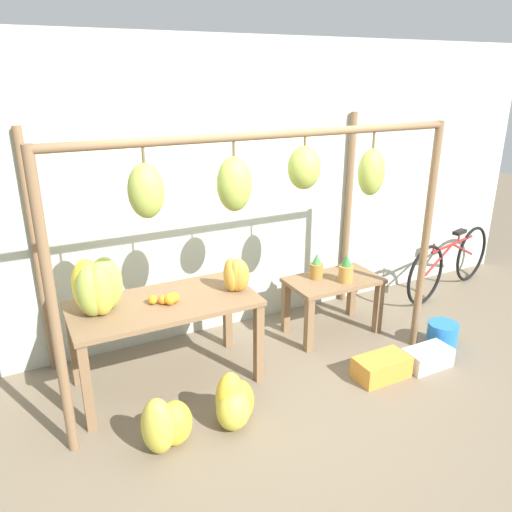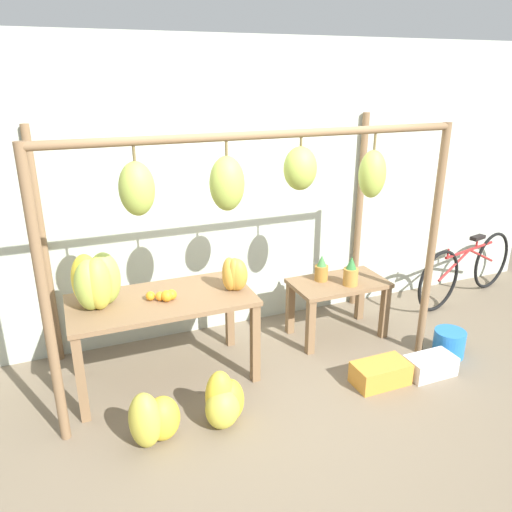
{
  "view_description": "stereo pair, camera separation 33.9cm",
  "coord_description": "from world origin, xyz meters",
  "px_view_note": "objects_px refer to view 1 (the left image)",
  "views": [
    {
      "loc": [
        -1.71,
        -2.83,
        2.48
      ],
      "look_at": [
        0.1,
        0.73,
        1.0
      ],
      "focal_mm": 35.0,
      "sensor_mm": 36.0,
      "label": 1
    },
    {
      "loc": [
        -1.4,
        -2.97,
        2.48
      ],
      "look_at": [
        0.1,
        0.73,
        1.0
      ],
      "focal_mm": 35.0,
      "sensor_mm": 36.0,
      "label": 2
    }
  ],
  "objects_px": {
    "banana_pile_on_table": "(97,288)",
    "banana_pile_ground_left": "(166,425)",
    "parked_bicycle": "(450,263)",
    "fruit_crate_purple": "(427,358)",
    "orange_pile": "(167,299)",
    "blue_bucket": "(442,335)",
    "pineapple_cluster": "(333,269)",
    "fruit_crate_white": "(381,367)",
    "papaya_pile": "(235,275)",
    "banana_pile_ground_right": "(234,405)"
  },
  "relations": [
    {
      "from": "banana_pile_on_table",
      "to": "banana_pile_ground_left",
      "type": "xyz_separation_m",
      "value": [
        0.24,
        -0.8,
        -0.76
      ]
    },
    {
      "from": "banana_pile_ground_right",
      "to": "parked_bicycle",
      "type": "distance_m",
      "value": 3.47
    },
    {
      "from": "parked_bicycle",
      "to": "papaya_pile",
      "type": "relative_size",
      "value": 5.88
    },
    {
      "from": "blue_bucket",
      "to": "banana_pile_on_table",
      "type": "bearing_deg",
      "value": 167.61
    },
    {
      "from": "parked_bicycle",
      "to": "fruit_crate_purple",
      "type": "distance_m",
      "value": 1.83
    },
    {
      "from": "blue_bucket",
      "to": "orange_pile",
      "type": "bearing_deg",
      "value": 167.0
    },
    {
      "from": "banana_pile_on_table",
      "to": "fruit_crate_purple",
      "type": "bearing_deg",
      "value": -17.87
    },
    {
      "from": "fruit_crate_white",
      "to": "blue_bucket",
      "type": "distance_m",
      "value": 0.86
    },
    {
      "from": "papaya_pile",
      "to": "fruit_crate_purple",
      "type": "distance_m",
      "value": 1.89
    },
    {
      "from": "banana_pile_on_table",
      "to": "banana_pile_ground_left",
      "type": "height_order",
      "value": "banana_pile_on_table"
    },
    {
      "from": "pineapple_cluster",
      "to": "orange_pile",
      "type": "bearing_deg",
      "value": -175.45
    },
    {
      "from": "pineapple_cluster",
      "to": "fruit_crate_white",
      "type": "relative_size",
      "value": 0.72
    },
    {
      "from": "banana_pile_on_table",
      "to": "blue_bucket",
      "type": "height_order",
      "value": "banana_pile_on_table"
    },
    {
      "from": "banana_pile_ground_left",
      "to": "orange_pile",
      "type": "bearing_deg",
      "value": 69.49
    },
    {
      "from": "pineapple_cluster",
      "to": "fruit_crate_purple",
      "type": "xyz_separation_m",
      "value": [
        0.43,
        -0.9,
        -0.61
      ]
    },
    {
      "from": "orange_pile",
      "to": "blue_bucket",
      "type": "bearing_deg",
      "value": -13.0
    },
    {
      "from": "pineapple_cluster",
      "to": "banana_pile_ground_left",
      "type": "relative_size",
      "value": 0.76
    },
    {
      "from": "blue_bucket",
      "to": "pineapple_cluster",
      "type": "bearing_deg",
      "value": 138.28
    },
    {
      "from": "pineapple_cluster",
      "to": "fruit_crate_white",
      "type": "height_order",
      "value": "pineapple_cluster"
    },
    {
      "from": "fruit_crate_purple",
      "to": "banana_pile_ground_left",
      "type": "bearing_deg",
      "value": 178.73
    },
    {
      "from": "papaya_pile",
      "to": "blue_bucket",
      "type": "bearing_deg",
      "value": -16.33
    },
    {
      "from": "banana_pile_on_table",
      "to": "parked_bicycle",
      "type": "height_order",
      "value": "banana_pile_on_table"
    },
    {
      "from": "banana_pile_on_table",
      "to": "pineapple_cluster",
      "type": "relative_size",
      "value": 1.28
    },
    {
      "from": "pineapple_cluster",
      "to": "blue_bucket",
      "type": "height_order",
      "value": "pineapple_cluster"
    },
    {
      "from": "banana_pile_ground_left",
      "to": "banana_pile_ground_right",
      "type": "height_order",
      "value": "banana_pile_ground_right"
    },
    {
      "from": "blue_bucket",
      "to": "parked_bicycle",
      "type": "bearing_deg",
      "value": 41.32
    },
    {
      "from": "orange_pile",
      "to": "banana_pile_ground_right",
      "type": "height_order",
      "value": "orange_pile"
    },
    {
      "from": "banana_pile_ground_left",
      "to": "parked_bicycle",
      "type": "height_order",
      "value": "parked_bicycle"
    },
    {
      "from": "pineapple_cluster",
      "to": "blue_bucket",
      "type": "bearing_deg",
      "value": -41.72
    },
    {
      "from": "orange_pile",
      "to": "blue_bucket",
      "type": "height_order",
      "value": "orange_pile"
    },
    {
      "from": "blue_bucket",
      "to": "fruit_crate_purple",
      "type": "xyz_separation_m",
      "value": [
        -0.37,
        -0.19,
        -0.04
      ]
    },
    {
      "from": "pineapple_cluster",
      "to": "banana_pile_ground_right",
      "type": "bearing_deg",
      "value": -149.84
    },
    {
      "from": "fruit_crate_white",
      "to": "blue_bucket",
      "type": "height_order",
      "value": "blue_bucket"
    },
    {
      "from": "fruit_crate_white",
      "to": "banana_pile_ground_right",
      "type": "bearing_deg",
      "value": 179.67
    },
    {
      "from": "papaya_pile",
      "to": "banana_pile_ground_left",
      "type": "bearing_deg",
      "value": -140.86
    },
    {
      "from": "blue_bucket",
      "to": "fruit_crate_purple",
      "type": "height_order",
      "value": "blue_bucket"
    },
    {
      "from": "parked_bicycle",
      "to": "blue_bucket",
      "type": "bearing_deg",
      "value": -138.68
    },
    {
      "from": "pineapple_cluster",
      "to": "banana_pile_ground_left",
      "type": "xyz_separation_m",
      "value": [
        -1.96,
        -0.85,
        -0.5
      ]
    },
    {
      "from": "banana_pile_ground_left",
      "to": "fruit_crate_white",
      "type": "distance_m",
      "value": 1.91
    },
    {
      "from": "banana_pile_on_table",
      "to": "banana_pile_ground_left",
      "type": "relative_size",
      "value": 0.98
    },
    {
      "from": "banana_pile_ground_left",
      "to": "fruit_crate_purple",
      "type": "height_order",
      "value": "banana_pile_ground_left"
    },
    {
      "from": "banana_pile_on_table",
      "to": "fruit_crate_white",
      "type": "xyz_separation_m",
      "value": [
        2.15,
        -0.8,
        -0.86
      ]
    },
    {
      "from": "banana_pile_ground_left",
      "to": "parked_bicycle",
      "type": "xyz_separation_m",
      "value": [
        3.82,
        1.06,
        0.17
      ]
    },
    {
      "from": "banana_pile_ground_left",
      "to": "papaya_pile",
      "type": "xyz_separation_m",
      "value": [
        0.85,
        0.7,
        0.7
      ]
    },
    {
      "from": "banana_pile_on_table",
      "to": "orange_pile",
      "type": "bearing_deg",
      "value": -9.33
    },
    {
      "from": "papaya_pile",
      "to": "pineapple_cluster",
      "type": "bearing_deg",
      "value": 7.81
    },
    {
      "from": "banana_pile_on_table",
      "to": "papaya_pile",
      "type": "xyz_separation_m",
      "value": [
        1.1,
        -0.1,
        -0.06
      ]
    },
    {
      "from": "orange_pile",
      "to": "fruit_crate_white",
      "type": "xyz_separation_m",
      "value": [
        1.64,
        -0.71,
        -0.7
      ]
    },
    {
      "from": "orange_pile",
      "to": "fruit_crate_purple",
      "type": "distance_m",
      "value": 2.37
    },
    {
      "from": "orange_pile",
      "to": "banana_pile_ground_left",
      "type": "xyz_separation_m",
      "value": [
        -0.27,
        -0.71,
        -0.6
      ]
    }
  ]
}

